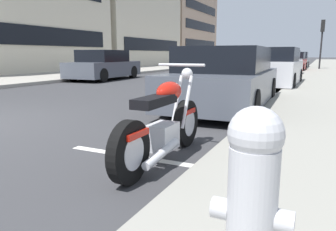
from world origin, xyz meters
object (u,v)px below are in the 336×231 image
Objects in this scene: traffic_signal_near_corner at (322,34)px; parked_motorcycle at (164,125)px; fire_hydrant at (252,198)px; car_opposite_curb at (104,66)px; parked_car_near_corner at (297,61)px; parked_car_behind_motorcycle at (273,68)px; parked_car_across_street at (226,79)px; parked_car_mid_block at (291,62)px; parked_car_at_intersection at (281,65)px.

parked_motorcycle is at bearing 176.51° from traffic_signal_near_corner.
car_opposite_curb is at bearing 39.29° from fire_hydrant.
car_opposite_curb is at bearing 156.24° from parked_car_near_corner.
traffic_signal_near_corner reaches higher than parked_motorcycle.
traffic_signal_near_corner is at bearing 142.27° from car_opposite_curb.
parked_motorcycle is at bearing -178.64° from parked_car_behind_motorcycle.
parked_car_across_street is 5.55m from parked_car_behind_motorcycle.
parked_car_mid_block is 1.15× the size of traffic_signal_near_corner.
parked_car_across_street is at bearing -179.78° from parked_car_near_corner.
parked_car_behind_motorcycle is (5.54, -0.28, 0.03)m from parked_car_across_street.
car_opposite_curb is 16.95m from traffic_signal_near_corner.
fire_hydrant is (-22.92, -1.72, -0.04)m from parked_car_mid_block.
parked_car_across_street is at bearing -178.92° from parked_car_mid_block.
parked_car_at_intersection is 9.03m from traffic_signal_near_corner.
parked_car_behind_motorcycle is 4.90× the size of fire_hydrant.
parked_car_at_intersection is at bearing -178.95° from parked_car_mid_block.
car_opposite_curb reaches higher than parked_car_mid_block.
parked_car_at_intersection is 16.79m from fire_hydrant.
parked_car_across_street is at bearing -179.77° from parked_car_at_intersection.
parked_car_behind_motorcycle reaches higher than car_opposite_curb.
traffic_signal_near_corner reaches higher than parked_car_behind_motorcycle.
traffic_signal_near_corner is (25.31, -0.09, 2.11)m from fire_hydrant.
parked_car_near_corner is (16.99, 0.31, -0.03)m from parked_car_behind_motorcycle.
car_opposite_curb is at bearing 148.08° from parked_car_mid_block.
parked_car_behind_motorcycle is 0.96× the size of parked_car_at_intersection.
fire_hydrant is (-5.73, -1.71, -0.06)m from parked_car_across_street.
fire_hydrant is (-11.31, -9.25, -0.07)m from car_opposite_curb.
parked_motorcycle is 0.47× the size of car_opposite_curb.
car_opposite_curb is (5.57, 7.54, 0.01)m from parked_car_across_street.
parked_car_at_intersection is 11.56m from parked_car_near_corner.
parked_motorcycle is at bearing 35.82° from car_opposite_curb.
fire_hydrant is at bearing 35.26° from car_opposite_curb.
car_opposite_curb is at bearing 125.80° from parked_car_at_intersection.
fire_hydrant is (-1.84, -1.35, 0.18)m from parked_motorcycle.
traffic_signal_near_corner reaches higher than parked_car_at_intersection.
car_opposite_curb is at bearing 90.65° from parked_car_behind_motorcycle.
parked_car_across_street is at bearing 177.94° from parked_car_behind_motorcycle.
traffic_signal_near_corner is at bearing -5.26° from parked_car_behind_motorcycle.
parked_motorcycle is 0.58× the size of traffic_signal_near_corner.
parked_car_across_street is 1.02× the size of car_opposite_curb.
parked_car_behind_motorcycle is at bearing -5.00° from parked_car_across_street.
traffic_signal_near_corner is (19.58, -1.80, 2.05)m from parked_car_across_street.
parked_car_behind_motorcycle is at bearing 0.21° from parked_motorcycle.
parked_car_near_corner is (11.56, 0.01, -0.01)m from parked_car_at_intersection.
car_opposite_curb reaches higher than parked_motorcycle.
traffic_signal_near_corner is at bearing -7.30° from parked_car_across_street.
parked_car_at_intersection is 6.22m from parked_car_mid_block.
parked_motorcycle reaches higher than fire_hydrant.
fire_hydrant is at bearing -176.33° from parked_car_near_corner.
parked_car_mid_block is at bearing 4.30° from fire_hydrant.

